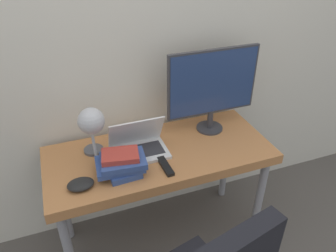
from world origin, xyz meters
TOP-DOWN VIEW (x-y plane):
  - wall_back at (0.00, 0.63)m, footprint 8.00×0.05m
  - desk at (0.00, 0.28)m, footprint 1.31×0.56m
  - laptop at (-0.12, 0.32)m, footprint 0.32×0.22m
  - monitor at (0.38, 0.40)m, footprint 0.57×0.17m
  - desk_lamp at (-0.36, 0.30)m, footprint 0.14×0.24m
  - book_stack at (-0.25, 0.17)m, footprint 0.27×0.21m
  - tv_remote at (-0.02, 0.13)m, footprint 0.05×0.16m
  - game_controller at (-0.47, 0.13)m, footprint 0.13×0.10m

SIDE VIEW (x-z plane):
  - desk at x=0.00m, z-range 0.29..1.03m
  - tv_remote at x=-0.02m, z-range 0.74..0.76m
  - game_controller at x=-0.47m, z-range 0.74..0.78m
  - laptop at x=-0.12m, z-range 0.67..0.89m
  - book_stack at x=-0.25m, z-range 0.74..0.86m
  - desk_lamp at x=-0.36m, z-range 0.82..1.16m
  - monitor at x=0.38m, z-range 0.78..1.30m
  - wall_back at x=0.00m, z-range 0.00..2.60m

